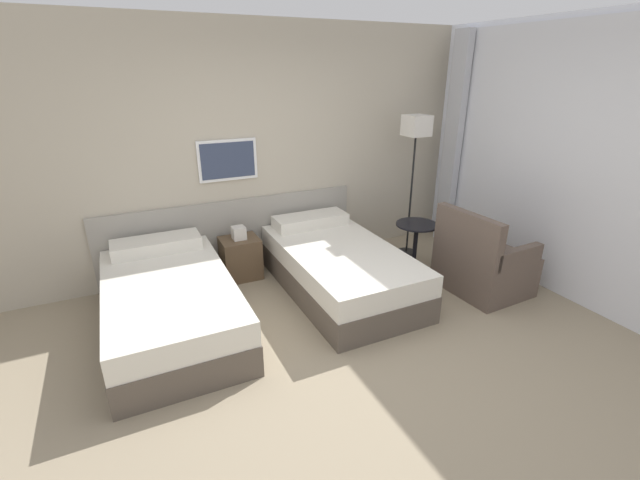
{
  "coord_description": "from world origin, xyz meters",
  "views": [
    {
      "loc": [
        -1.51,
        -2.4,
        2.22
      ],
      "look_at": [
        0.17,
        1.12,
        0.64
      ],
      "focal_mm": 24.0,
      "sensor_mm": 36.0,
      "label": 1
    }
  ],
  "objects": [
    {
      "name": "ground_plane",
      "position": [
        0.0,
        0.0,
        0.0
      ],
      "size": [
        16.0,
        16.0,
        0.0
      ],
      "primitive_type": "plane",
      "color": "gray"
    },
    {
      "name": "armchair",
      "position": [
        1.79,
        0.54,
        0.29
      ],
      "size": [
        0.76,
        0.85,
        0.9
      ],
      "rotation": [
        0.0,
        0.0,
        1.61
      ],
      "color": "brown",
      "rests_on": "ground_plane"
    },
    {
      "name": "floor_lamp",
      "position": [
        1.68,
        1.68,
        1.47
      ],
      "size": [
        0.26,
        0.26,
        1.71
      ],
      "color": "black",
      "rests_on": "ground_plane"
    },
    {
      "name": "side_table",
      "position": [
        1.41,
        1.19,
        0.42
      ],
      "size": [
        0.47,
        0.47,
        0.6
      ],
      "color": "black",
      "rests_on": "ground_plane"
    },
    {
      "name": "nightstand",
      "position": [
        -0.43,
        1.93,
        0.24
      ],
      "size": [
        0.41,
        0.36,
        0.6
      ],
      "color": "brown",
      "rests_on": "ground_plane"
    },
    {
      "name": "bed_near_door",
      "position": [
        -1.28,
        1.19,
        0.26
      ],
      "size": [
        1.07,
        1.95,
        0.62
      ],
      "color": "brown",
      "rests_on": "ground_plane"
    },
    {
      "name": "wall_headboard",
      "position": [
        -0.03,
        2.22,
        1.3
      ],
      "size": [
        10.0,
        0.1,
        2.7
      ],
      "color": "#B7AD99",
      "rests_on": "ground_plane"
    },
    {
      "name": "bed_near_window",
      "position": [
        0.43,
        1.19,
        0.26
      ],
      "size": [
        1.07,
        1.95,
        0.62
      ],
      "color": "brown",
      "rests_on": "ground_plane"
    },
    {
      "name": "wall_window",
      "position": [
        2.5,
        -0.05,
        1.34
      ],
      "size": [
        0.21,
        4.69,
        2.7
      ],
      "color": "white",
      "rests_on": "ground_plane"
    }
  ]
}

